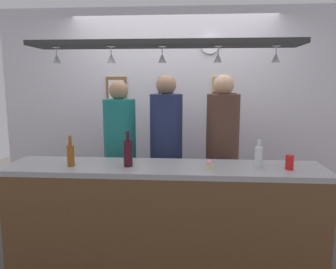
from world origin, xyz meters
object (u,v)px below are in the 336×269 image
at_px(bottle_soda_clear, 259,156).
at_px(picture_frame_crest, 166,88).
at_px(drink_can, 290,162).
at_px(person_left_teal_shirt, 120,145).
at_px(wall_clock, 210,45).
at_px(picture_frame_lower_pair, 224,100).
at_px(picture_frame_upper_small, 222,84).
at_px(bottle_beer_amber_tall, 71,155).
at_px(person_right_brown_shirt, 222,142).
at_px(bottle_wine_dark_red, 128,153).
at_px(cupcake, 209,165).
at_px(picture_frame_caricature, 117,90).
at_px(person_middle_navy_shirt, 166,142).

height_order(bottle_soda_clear, picture_frame_crest, picture_frame_crest).
bearing_deg(drink_can, person_left_teal_shirt, 154.85).
relative_size(bottle_soda_clear, wall_clock, 1.05).
height_order(bottle_soda_clear, picture_frame_lower_pair, picture_frame_lower_pair).
bearing_deg(picture_frame_upper_small, bottle_beer_amber_tall, -132.89).
relative_size(person_right_brown_shirt, picture_frame_crest, 6.80).
relative_size(bottle_wine_dark_red, bottle_soda_clear, 1.30).
bearing_deg(picture_frame_upper_small, cupcake, -98.28).
xyz_separation_m(bottle_soda_clear, picture_frame_upper_small, (-0.20, 1.39, 0.59)).
bearing_deg(wall_clock, bottle_wine_dark_red, -117.17).
bearing_deg(person_right_brown_shirt, picture_frame_caricature, 150.44).
bearing_deg(bottle_beer_amber_tall, picture_frame_upper_small, 47.11).
relative_size(cupcake, picture_frame_lower_pair, 0.26).
bearing_deg(person_middle_navy_shirt, bottle_soda_clear, -39.06).
relative_size(bottle_soda_clear, picture_frame_upper_small, 1.05).
height_order(drink_can, wall_clock, wall_clock).
bearing_deg(bottle_beer_amber_tall, picture_frame_caricature, 87.67).
xyz_separation_m(bottle_soda_clear, picture_frame_lower_pair, (-0.16, 1.39, 0.39)).
xyz_separation_m(person_middle_navy_shirt, picture_frame_caricature, (-0.69, 0.72, 0.52)).
bearing_deg(person_right_brown_shirt, picture_frame_upper_small, 86.83).
distance_m(bottle_beer_amber_tall, drink_can, 1.81).
bearing_deg(person_middle_navy_shirt, person_left_teal_shirt, 180.00).
distance_m(drink_can, picture_frame_caricature, 2.34).
height_order(person_middle_navy_shirt, picture_frame_lower_pair, person_middle_navy_shirt).
distance_m(person_middle_navy_shirt, person_right_brown_shirt, 0.59).
bearing_deg(drink_can, person_right_brown_shirt, 123.00).
relative_size(picture_frame_upper_small, picture_frame_crest, 0.85).
distance_m(cupcake, picture_frame_upper_small, 1.63).
bearing_deg(picture_frame_lower_pair, drink_can, -74.73).
xyz_separation_m(person_left_teal_shirt, picture_frame_upper_small, (1.12, 0.72, 0.64)).
distance_m(person_left_teal_shirt, drink_can, 1.72).
xyz_separation_m(bottle_wine_dark_red, wall_clock, (0.74, 1.44, 1.03)).
relative_size(cupcake, picture_frame_crest, 0.30).
bearing_deg(person_left_teal_shirt, cupcake, -39.95).
distance_m(person_left_teal_shirt, cupcake, 1.18).
distance_m(cupcake, picture_frame_crest, 1.67).
bearing_deg(cupcake, bottle_beer_amber_tall, 179.87).
bearing_deg(picture_frame_upper_small, picture_frame_lower_pair, 0.00).
relative_size(bottle_beer_amber_tall, wall_clock, 1.18).
height_order(person_middle_navy_shirt, wall_clock, wall_clock).
distance_m(person_left_teal_shirt, bottle_wine_dark_red, 0.77).
height_order(person_right_brown_shirt, picture_frame_crest, person_right_brown_shirt).
distance_m(cupcake, wall_clock, 1.85).
bearing_deg(person_middle_navy_shirt, picture_frame_crest, 95.02).
height_order(bottle_beer_amber_tall, picture_frame_crest, picture_frame_crest).
distance_m(bottle_beer_amber_tall, cupcake, 1.16).
bearing_deg(picture_frame_upper_small, person_left_teal_shirt, -147.22).
bearing_deg(picture_frame_lower_pair, wall_clock, -178.12).
distance_m(picture_frame_upper_small, wall_clock, 0.50).
bearing_deg(bottle_beer_amber_tall, picture_frame_crest, 65.20).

